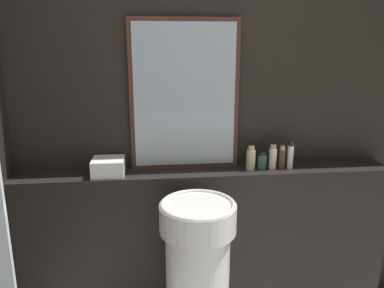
{
  "coord_description": "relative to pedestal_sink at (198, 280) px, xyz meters",
  "views": [
    {
      "loc": [
        -0.31,
        -0.49,
        1.66
      ],
      "look_at": [
        -0.1,
        1.46,
        1.15
      ],
      "focal_mm": 35.0,
      "sensor_mm": 36.0,
      "label": 1
    }
  ],
  "objects": [
    {
      "name": "vanity_counter",
      "position": [
        0.1,
        0.37,
        -0.01
      ],
      "size": [
        2.21,
        0.2,
        0.96
      ],
      "color": "black",
      "rests_on": "ground_plane"
    },
    {
      "name": "towel_stack",
      "position": [
        -0.46,
        0.37,
        0.51
      ],
      "size": [
        0.18,
        0.17,
        0.09
      ],
      "color": "white",
      "rests_on": "vanity_counter"
    },
    {
      "name": "wall_back",
      "position": [
        0.1,
        0.5,
        0.76
      ],
      "size": [
        8.0,
        0.06,
        2.5
      ],
      "color": "black",
      "rests_on": "ground_plane"
    },
    {
      "name": "shampoo_bottle",
      "position": [
        0.36,
        0.37,
        0.53
      ],
      "size": [
        0.05,
        0.05,
        0.15
      ],
      "color": "#C6B284",
      "rests_on": "vanity_counter"
    },
    {
      "name": "pedestal_sink",
      "position": [
        0.0,
        0.0,
        0.0
      ],
      "size": [
        0.38,
        0.38,
        0.92
      ],
      "color": "silver",
      "rests_on": "ground_plane"
    },
    {
      "name": "hand_soap_bottle",
      "position": [
        0.6,
        0.37,
        0.54
      ],
      "size": [
        0.04,
        0.04,
        0.17
      ],
      "color": "white",
      "rests_on": "vanity_counter"
    },
    {
      "name": "body_wash_bottle",
      "position": [
        0.55,
        0.37,
        0.53
      ],
      "size": [
        0.04,
        0.04,
        0.14
      ],
      "color": "#4C3823",
      "rests_on": "vanity_counter"
    },
    {
      "name": "conditioner_bottle",
      "position": [
        0.43,
        0.37,
        0.51
      ],
      "size": [
        0.06,
        0.06,
        0.11
      ],
      "color": "#2D4C3D",
      "rests_on": "vanity_counter"
    },
    {
      "name": "mirror",
      "position": [
        -0.02,
        0.45,
        0.9
      ],
      "size": [
        0.63,
        0.03,
        0.86
      ],
      "color": "#47281E",
      "rests_on": "vanity_counter"
    },
    {
      "name": "lotion_bottle",
      "position": [
        0.49,
        0.37,
        0.53
      ],
      "size": [
        0.05,
        0.05,
        0.15
      ],
      "color": "beige",
      "rests_on": "vanity_counter"
    }
  ]
}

